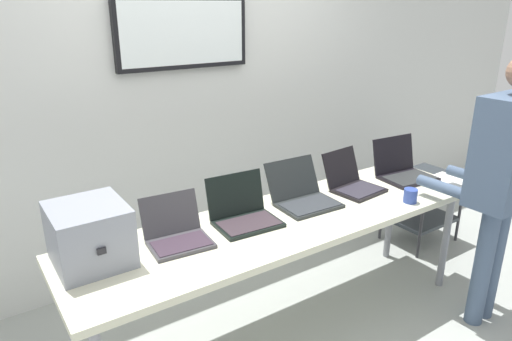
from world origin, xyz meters
TOP-DOWN VIEW (x-y plane):
  - ground at (0.00, 0.00)m, footprint 8.00×8.00m
  - back_wall at (-0.00, 1.13)m, footprint 8.00×0.11m
  - workbench at (0.00, 0.00)m, footprint 2.63×0.70m
  - equipment_box at (-1.10, 0.14)m, footprint 0.34×0.38m
  - laptop_station_0 at (-0.67, 0.09)m, footprint 0.34×0.32m
  - laptop_station_1 at (-0.26, 0.10)m, footprint 0.37×0.33m
  - laptop_station_2 at (0.19, 0.12)m, footprint 0.38×0.38m
  - laptop_station_3 at (0.61, 0.11)m, footprint 0.34×0.36m
  - laptop_station_4 at (1.08, 0.08)m, footprint 0.40×0.36m
  - person at (1.10, -0.62)m, footprint 0.45×0.59m
  - coffee_mug at (0.76, -0.25)m, footprint 0.08×0.08m
  - paper_sheet at (1.32, -0.17)m, footprint 0.23×0.31m
  - storage_cart at (1.67, 0.29)m, footprint 0.56×0.44m

SIDE VIEW (x-z plane):
  - ground at x=0.00m, z-range -0.04..0.00m
  - storage_cart at x=1.67m, z-range 0.10..0.69m
  - workbench at x=0.00m, z-range 0.33..1.11m
  - paper_sheet at x=1.32m, z-range 0.77..0.78m
  - coffee_mug at x=0.76m, z-range 0.77..0.86m
  - laptop_station_0 at x=-0.67m, z-range 0.71..0.94m
  - laptop_station_3 at x=0.61m, z-range 0.71..0.95m
  - laptop_station_2 at x=0.19m, z-range 0.71..0.95m
  - laptop_station_1 at x=-0.26m, z-range 0.70..0.96m
  - laptop_station_4 at x=1.08m, z-range 0.70..0.97m
  - equipment_box at x=-1.10m, z-range 0.77..1.07m
  - person at x=1.10m, z-range 0.18..1.87m
  - back_wall at x=0.00m, z-range 0.01..2.54m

